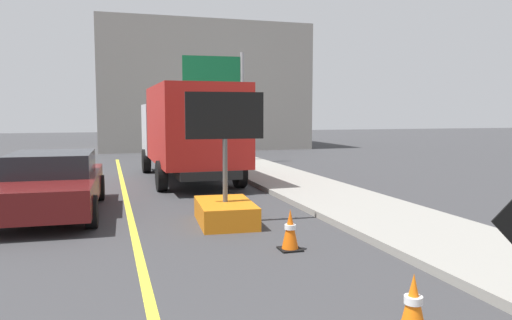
{
  "coord_description": "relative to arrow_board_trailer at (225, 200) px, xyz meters",
  "views": [
    {
      "loc": [
        -0.44,
        -0.85,
        2.28
      ],
      "look_at": [
        1.18,
        4.47,
        1.74
      ],
      "focal_mm": 34.51,
      "sensor_mm": 36.0,
      "label": 1
    }
  ],
  "objects": [
    {
      "name": "traffic_cone_near_sign",
      "position": [
        0.66,
        -5.56,
        -0.16
      ],
      "size": [
        0.36,
        0.36,
        0.65
      ],
      "color": "black",
      "rests_on": "ground"
    },
    {
      "name": "far_building_block",
      "position": [
        3.62,
        22.76,
        3.4
      ],
      "size": [
        12.85,
        7.95,
        7.76
      ],
      "primitive_type": "cube",
      "color": "gray",
      "rests_on": "ground"
    },
    {
      "name": "highway_guide_sign",
      "position": [
        2.86,
        12.02,
        2.94
      ],
      "size": [
        2.79,
        0.27,
        5.0
      ],
      "color": "gray",
      "rests_on": "ground"
    },
    {
      "name": "pickup_car",
      "position": [
        -3.52,
        2.06,
        0.22
      ],
      "size": [
        2.25,
        4.99,
        1.38
      ],
      "color": "#591414",
      "rests_on": "ground"
    },
    {
      "name": "traffic_cone_mid_lane",
      "position": [
        0.57,
        -2.26,
        -0.14
      ],
      "size": [
        0.36,
        0.36,
        0.69
      ],
      "color": "black",
      "rests_on": "ground"
    },
    {
      "name": "sidewalk_curb",
      "position": [
        3.32,
        -2.91,
        -0.41
      ],
      "size": [
        2.59,
        48.0,
        0.14
      ],
      "primitive_type": "cube",
      "color": "gray",
      "rests_on": "ground"
    },
    {
      "name": "lane_center_stripe",
      "position": [
        -1.86,
        -2.91,
        -0.48
      ],
      "size": [
        0.14,
        36.0,
        0.01
      ],
      "primitive_type": "cube",
      "color": "yellow",
      "rests_on": "ground"
    },
    {
      "name": "box_truck",
      "position": [
        0.34,
        6.67,
        1.24
      ],
      "size": [
        2.74,
        7.4,
        3.12
      ],
      "color": "black",
      "rests_on": "ground"
    },
    {
      "name": "arrow_board_trailer",
      "position": [
        0.0,
        0.0,
        0.0
      ],
      "size": [
        1.6,
        1.87,
        2.7
      ],
      "color": "orange",
      "rests_on": "ground"
    }
  ]
}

